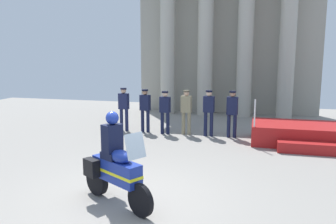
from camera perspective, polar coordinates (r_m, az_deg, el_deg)
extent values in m
plane|color=gray|center=(7.48, -6.78, -14.17)|extent=(28.00, 28.00, 0.00)
cube|color=#A49F91|center=(18.02, 9.76, 12.76)|extent=(9.08, 0.30, 8.09)
cylinder|color=#B2AD9E|center=(17.52, -0.04, 11.06)|extent=(0.74, 0.74, 6.91)
cylinder|color=#B2AD9E|center=(17.14, 6.21, 11.03)|extent=(0.74, 0.74, 6.91)
cylinder|color=#B2AD9E|center=(16.97, 12.66, 10.88)|extent=(0.74, 0.74, 6.91)
cylinder|color=#B2AD9E|center=(17.00, 19.15, 10.58)|extent=(0.74, 0.74, 6.91)
cube|color=#A51919|center=(12.55, 21.85, -3.41)|extent=(3.57, 1.86, 0.67)
cube|color=#A51919|center=(11.45, 22.52, -5.51)|extent=(1.96, 0.50, 0.33)
cylinder|color=silver|center=(11.46, 14.15, -0.20)|extent=(0.05, 0.05, 0.90)
cylinder|color=#191E42|center=(13.75, -7.70, -1.28)|extent=(0.13, 0.13, 0.87)
cylinder|color=#191E42|center=(13.67, -6.84, -1.32)|extent=(0.13, 0.13, 0.87)
cube|color=#191E42|center=(13.59, -7.34, 1.78)|extent=(0.40, 0.27, 0.62)
sphere|color=tan|center=(13.54, -7.38, 3.52)|extent=(0.21, 0.21, 0.21)
cylinder|color=black|center=(13.53, -7.38, 3.85)|extent=(0.24, 0.24, 0.06)
cylinder|color=#141938|center=(13.44, -4.22, -1.50)|extent=(0.13, 0.13, 0.86)
cylinder|color=#141938|center=(13.37, -3.33, -1.54)|extent=(0.13, 0.13, 0.86)
cube|color=#141938|center=(13.29, -3.81, 1.56)|extent=(0.40, 0.27, 0.60)
sphere|color=#997056|center=(13.24, -3.83, 3.30)|extent=(0.21, 0.21, 0.21)
cylinder|color=black|center=(13.23, -3.83, 3.64)|extent=(0.24, 0.24, 0.06)
cylinder|color=#141938|center=(13.10, -0.96, -1.82)|extent=(0.13, 0.13, 0.83)
cylinder|color=#141938|center=(13.04, -0.03, -1.87)|extent=(0.13, 0.13, 0.83)
cube|color=#141938|center=(12.95, -0.50, 1.23)|extent=(0.40, 0.27, 0.59)
sphere|color=beige|center=(12.89, -0.50, 2.99)|extent=(0.21, 0.21, 0.21)
cylinder|color=black|center=(12.88, -0.50, 3.33)|extent=(0.24, 0.24, 0.06)
cylinder|color=#847A5B|center=(13.00, 2.55, -1.89)|extent=(0.13, 0.13, 0.84)
cylinder|color=#847A5B|center=(12.95, 3.50, -1.94)|extent=(0.13, 0.13, 0.84)
cube|color=#847A5B|center=(12.85, 3.05, 1.29)|extent=(0.40, 0.27, 0.62)
sphere|color=tan|center=(12.79, 3.07, 3.13)|extent=(0.21, 0.21, 0.21)
cylinder|color=#4F4937|center=(12.79, 3.07, 3.48)|extent=(0.24, 0.24, 0.06)
cylinder|color=#141938|center=(12.81, 6.21, -1.99)|extent=(0.13, 0.13, 0.89)
cylinder|color=#141938|center=(12.78, 7.19, -2.04)|extent=(0.13, 0.13, 0.89)
cube|color=#141938|center=(12.67, 6.77, 1.28)|extent=(0.40, 0.27, 0.59)
sphere|color=beige|center=(12.62, 6.80, 3.09)|extent=(0.21, 0.21, 0.21)
cylinder|color=black|center=(12.61, 6.81, 3.44)|extent=(0.24, 0.24, 0.06)
cylinder|color=#141938|center=(12.71, 9.99, -2.29)|extent=(0.13, 0.13, 0.84)
cylinder|color=#141938|center=(12.70, 10.98, -2.34)|extent=(0.13, 0.13, 0.84)
cube|color=#141938|center=(12.58, 10.59, 1.01)|extent=(0.40, 0.27, 0.65)
sphere|color=#997056|center=(12.52, 10.65, 2.95)|extent=(0.21, 0.21, 0.21)
cylinder|color=black|center=(12.51, 10.66, 3.31)|extent=(0.24, 0.24, 0.06)
cylinder|color=black|center=(6.62, -4.58, -14.37)|extent=(0.60, 0.41, 0.64)
cylinder|color=black|center=(7.71, -11.67, -11.00)|extent=(0.62, 0.45, 0.64)
cube|color=navy|center=(7.01, -8.50, -9.55)|extent=(1.23, 0.91, 0.44)
ellipsoid|color=navy|center=(6.80, -7.81, -7.32)|extent=(0.61, 0.54, 0.26)
cube|color=yellow|center=(7.02, -8.49, -9.71)|extent=(1.25, 0.93, 0.06)
cube|color=silver|center=(6.37, -5.43, -5.61)|extent=(0.34, 0.42, 0.47)
cube|color=black|center=(7.54, -9.15, -8.18)|extent=(0.40, 0.34, 0.36)
cube|color=black|center=(7.27, -12.53, -8.98)|extent=(0.40, 0.34, 0.36)
cube|color=black|center=(7.01, -9.14, -7.07)|extent=(0.52, 0.50, 0.14)
cube|color=black|center=(6.92, -9.22, -4.29)|extent=(0.41, 0.44, 0.56)
sphere|color=navy|center=(6.82, -9.21, -0.97)|extent=(0.26, 0.26, 0.26)
cube|color=black|center=(13.74, -8.92, -2.40)|extent=(0.10, 0.32, 0.36)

